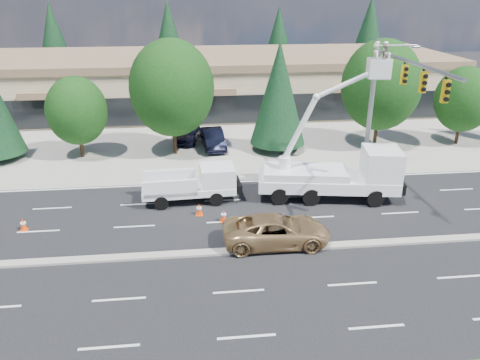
{
  "coord_description": "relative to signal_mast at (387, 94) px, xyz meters",
  "views": [
    {
      "loc": [
        -1.74,
        -19.66,
        12.05
      ],
      "look_at": [
        0.78,
        3.37,
        2.4
      ],
      "focal_mm": 35.0,
      "sensor_mm": 36.0,
      "label": 1
    }
  ],
  "objects": [
    {
      "name": "tree_front_e",
      "position": [
        -5.03,
        7.96,
        -1.55
      ],
      "size": [
        4.26,
        4.26,
        8.4
      ],
      "color": "#332114",
      "rests_on": "ground"
    },
    {
      "name": "minivan",
      "position": [
        -7.72,
        -6.44,
        -5.31
      ],
      "size": [
        5.42,
        2.56,
        1.5
      ],
      "primitive_type": "imported",
      "rotation": [
        0.0,
        0.0,
        1.56
      ],
      "color": "tan",
      "rests_on": "ground"
    },
    {
      "name": "tree_back_d",
      "position": [
        11.97,
        34.96,
        -0.16
      ],
      "size": [
        5.57,
        5.57,
        10.98
      ],
      "color": "#332114",
      "rests_on": "ground"
    },
    {
      "name": "traffic_cone_c",
      "position": [
        -10.17,
        -3.76,
        -5.72
      ],
      "size": [
        0.4,
        0.4,
        0.7
      ],
      "color": "#FF4108",
      "rests_on": "ground"
    },
    {
      "name": "strip_mall",
      "position": [
        -10.03,
        22.93,
        -3.23
      ],
      "size": [
        50.4,
        15.4,
        5.5
      ],
      "color": "tan",
      "rests_on": "ground"
    },
    {
      "name": "tree_front_g",
      "position": [
        9.97,
        7.96,
        -2.37
      ],
      "size": [
        4.54,
        4.54,
        6.3
      ],
      "color": "#332114",
      "rests_on": "ground"
    },
    {
      "name": "tree_front_c",
      "position": [
        -20.03,
        7.96,
        -2.49
      ],
      "size": [
        4.4,
        4.4,
        6.11
      ],
      "color": "#332114",
      "rests_on": "ground"
    },
    {
      "name": "bucket_truck",
      "position": [
        -2.89,
        -1.4,
        -4.07
      ],
      "size": [
        8.6,
        3.79,
        9.29
      ],
      "rotation": [
        0.0,
        0.0,
        -0.16
      ],
      "color": "white",
      "rests_on": "ground"
    },
    {
      "name": "parked_car_west",
      "position": [
        -12.03,
        10.88,
        -5.35
      ],
      "size": [
        2.43,
        4.41,
        1.42
      ],
      "primitive_type": "imported",
      "rotation": [
        0.0,
        0.0,
        -0.19
      ],
      "color": "black",
      "rests_on": "ground"
    },
    {
      "name": "ground",
      "position": [
        -10.03,
        -7.04,
        -6.06
      ],
      "size": [
        140.0,
        140.0,
        0.0
      ],
      "primitive_type": "plane",
      "color": "black",
      "rests_on": "ground"
    },
    {
      "name": "tree_back_a",
      "position": [
        -28.03,
        34.96,
        -0.5
      ],
      "size": [
        5.25,
        5.25,
        10.35
      ],
      "color": "#332114",
      "rests_on": "ground"
    },
    {
      "name": "utility_pickup",
      "position": [
        -11.63,
        -0.82,
        -5.19
      ],
      "size": [
        5.6,
        2.42,
        2.11
      ],
      "rotation": [
        0.0,
        0.0,
        0.05
      ],
      "color": "white",
      "rests_on": "ground"
    },
    {
      "name": "tree_front_f",
      "position": [
        2.97,
        7.96,
        -1.1
      ],
      "size": [
        6.11,
        6.11,
        8.47
      ],
      "color": "#332114",
      "rests_on": "ground"
    },
    {
      "name": "tree_back_b",
      "position": [
        -14.03,
        34.96,
        -0.43
      ],
      "size": [
        5.32,
        5.32,
        10.49
      ],
      "color": "#332114",
      "rests_on": "ground"
    },
    {
      "name": "parked_car_east",
      "position": [
        -10.03,
        9.07,
        -5.3
      ],
      "size": [
        2.0,
        4.69,
        1.5
      ],
      "primitive_type": "imported",
      "rotation": [
        0.0,
        0.0,
        0.09
      ],
      "color": "black",
      "rests_on": "ground"
    },
    {
      "name": "road_median",
      "position": [
        -10.03,
        -7.04,
        -6.0
      ],
      "size": [
        120.0,
        0.55,
        0.12
      ],
      "primitive_type": "cube",
      "color": "gray",
      "rests_on": "ground"
    },
    {
      "name": "traffic_cone_a",
      "position": [
        -20.82,
        -3.6,
        -5.72
      ],
      "size": [
        0.4,
        0.4,
        0.7
      ],
      "color": "#FF4108",
      "rests_on": "ground"
    },
    {
      "name": "signal_mast",
      "position": [
        0.0,
        0.0,
        0.0
      ],
      "size": [
        2.76,
        10.16,
        9.0
      ],
      "color": "gray",
      "rests_on": "ground"
    },
    {
      "name": "tree_front_d",
      "position": [
        -13.03,
        7.96,
        -0.98
      ],
      "size": [
        6.25,
        6.25,
        8.68
      ],
      "color": "#332114",
      "rests_on": "ground"
    },
    {
      "name": "tree_back_c",
      "position": [
        -0.03,
        34.96,
        -0.81
      ],
      "size": [
        4.96,
        4.96,
        9.78
      ],
      "color": "#332114",
      "rests_on": "ground"
    },
    {
      "name": "concrete_apron",
      "position": [
        -10.03,
        12.96,
        -6.05
      ],
      "size": [
        140.0,
        22.0,
        0.01
      ],
      "primitive_type": "cube",
      "color": "gray",
      "rests_on": "ground"
    },
    {
      "name": "traffic_cone_b",
      "position": [
        -11.49,
        -2.81,
        -5.72
      ],
      "size": [
        0.4,
        0.4,
        0.7
      ],
      "color": "#FF4108",
      "rests_on": "ground"
    }
  ]
}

